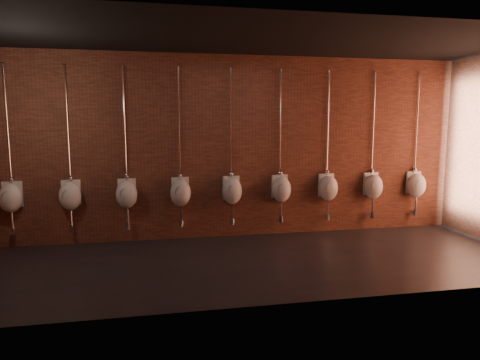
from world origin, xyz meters
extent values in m
plane|color=black|center=(0.00, 0.00, 0.00)|extent=(8.50, 8.50, 0.00)
cube|color=black|center=(0.00, 0.00, 3.20)|extent=(8.50, 3.00, 0.04)
cube|color=brown|center=(0.00, 1.50, 1.60)|extent=(8.50, 0.04, 3.20)
cube|color=brown|center=(0.00, -1.50, 1.60)|extent=(8.50, 0.04, 3.20)
ellipsoid|color=white|center=(-3.63, 1.37, 0.84)|extent=(0.38, 0.34, 0.47)
cube|color=white|center=(-3.63, 1.48, 0.89)|extent=(0.31, 0.07, 0.42)
cylinder|color=gray|center=(-3.63, 1.25, 0.87)|extent=(0.21, 0.04, 0.21)
cylinder|color=silver|center=(-3.63, 1.46, 2.01)|extent=(0.02, 0.02, 1.88)
sphere|color=silver|center=(-3.63, 1.45, 1.13)|extent=(0.08, 0.08, 0.08)
cylinder|color=silver|center=(-3.63, 1.46, 2.95)|extent=(0.06, 0.06, 0.01)
cylinder|color=silver|center=(-3.63, 1.37, 0.51)|extent=(0.03, 0.03, 0.31)
cylinder|color=silver|center=(-3.63, 1.37, 0.30)|extent=(0.08, 0.08, 0.11)
cylinder|color=silver|center=(-3.63, 1.44, 0.30)|extent=(0.03, 0.15, 0.03)
ellipsoid|color=white|center=(-2.74, 1.37, 0.84)|extent=(0.38, 0.34, 0.47)
cube|color=white|center=(-2.74, 1.48, 0.89)|extent=(0.31, 0.07, 0.42)
cylinder|color=gray|center=(-2.74, 1.25, 0.87)|extent=(0.21, 0.04, 0.21)
cylinder|color=silver|center=(-2.74, 1.46, 2.01)|extent=(0.02, 0.02, 1.88)
sphere|color=silver|center=(-2.74, 1.45, 1.13)|extent=(0.08, 0.08, 0.08)
cylinder|color=silver|center=(-2.74, 1.46, 2.95)|extent=(0.06, 0.06, 0.01)
cylinder|color=silver|center=(-2.74, 1.37, 0.51)|extent=(0.03, 0.03, 0.31)
cylinder|color=silver|center=(-2.74, 1.37, 0.30)|extent=(0.08, 0.08, 0.11)
cylinder|color=silver|center=(-2.74, 1.44, 0.30)|extent=(0.03, 0.15, 0.03)
ellipsoid|color=white|center=(-1.84, 1.37, 0.84)|extent=(0.38, 0.34, 0.47)
cube|color=white|center=(-1.84, 1.48, 0.89)|extent=(0.31, 0.07, 0.42)
cylinder|color=gray|center=(-1.84, 1.25, 0.87)|extent=(0.21, 0.04, 0.21)
cylinder|color=silver|center=(-1.84, 1.46, 2.01)|extent=(0.02, 0.02, 1.88)
sphere|color=silver|center=(-1.84, 1.45, 1.13)|extent=(0.08, 0.08, 0.08)
cylinder|color=silver|center=(-1.84, 1.46, 2.95)|extent=(0.06, 0.06, 0.01)
cylinder|color=silver|center=(-1.84, 1.37, 0.51)|extent=(0.03, 0.03, 0.31)
cylinder|color=silver|center=(-1.84, 1.37, 0.30)|extent=(0.08, 0.08, 0.11)
cylinder|color=silver|center=(-1.84, 1.44, 0.30)|extent=(0.03, 0.15, 0.03)
ellipsoid|color=white|center=(-0.94, 1.37, 0.84)|extent=(0.38, 0.34, 0.47)
cube|color=white|center=(-0.94, 1.48, 0.89)|extent=(0.31, 0.07, 0.42)
cylinder|color=gray|center=(-0.94, 1.25, 0.87)|extent=(0.21, 0.04, 0.21)
cylinder|color=silver|center=(-0.94, 1.46, 2.01)|extent=(0.02, 0.02, 1.88)
sphere|color=silver|center=(-0.94, 1.45, 1.13)|extent=(0.08, 0.08, 0.08)
cylinder|color=silver|center=(-0.94, 1.46, 2.95)|extent=(0.06, 0.06, 0.01)
cylinder|color=silver|center=(-0.94, 1.37, 0.51)|extent=(0.03, 0.03, 0.31)
cylinder|color=silver|center=(-0.94, 1.37, 0.30)|extent=(0.08, 0.08, 0.11)
cylinder|color=silver|center=(-0.94, 1.44, 0.30)|extent=(0.03, 0.15, 0.03)
ellipsoid|color=white|center=(-0.04, 1.37, 0.84)|extent=(0.38, 0.34, 0.47)
cube|color=white|center=(-0.04, 1.48, 0.89)|extent=(0.31, 0.07, 0.42)
cylinder|color=gray|center=(-0.04, 1.25, 0.87)|extent=(0.21, 0.04, 0.21)
cylinder|color=silver|center=(-0.04, 1.46, 2.01)|extent=(0.02, 0.02, 1.88)
sphere|color=silver|center=(-0.04, 1.45, 1.13)|extent=(0.08, 0.08, 0.08)
cylinder|color=silver|center=(-0.04, 1.46, 2.95)|extent=(0.06, 0.06, 0.01)
cylinder|color=silver|center=(-0.04, 1.37, 0.51)|extent=(0.03, 0.03, 0.31)
cylinder|color=silver|center=(-0.04, 1.37, 0.30)|extent=(0.08, 0.08, 0.11)
cylinder|color=silver|center=(-0.04, 1.44, 0.30)|extent=(0.03, 0.15, 0.03)
ellipsoid|color=white|center=(0.86, 1.37, 0.84)|extent=(0.38, 0.34, 0.47)
cube|color=white|center=(0.86, 1.48, 0.89)|extent=(0.31, 0.07, 0.42)
cylinder|color=gray|center=(0.86, 1.25, 0.87)|extent=(0.21, 0.04, 0.21)
cylinder|color=silver|center=(0.86, 1.46, 2.01)|extent=(0.02, 0.02, 1.88)
sphere|color=silver|center=(0.86, 1.45, 1.13)|extent=(0.08, 0.08, 0.08)
cylinder|color=silver|center=(0.86, 1.46, 2.95)|extent=(0.06, 0.06, 0.01)
cylinder|color=silver|center=(0.86, 1.37, 0.51)|extent=(0.03, 0.03, 0.31)
cylinder|color=silver|center=(0.86, 1.37, 0.30)|extent=(0.08, 0.08, 0.11)
cylinder|color=silver|center=(0.86, 1.44, 0.30)|extent=(0.03, 0.15, 0.03)
ellipsoid|color=white|center=(1.76, 1.37, 0.84)|extent=(0.38, 0.34, 0.47)
cube|color=white|center=(1.76, 1.48, 0.89)|extent=(0.31, 0.07, 0.42)
cylinder|color=gray|center=(1.76, 1.25, 0.87)|extent=(0.21, 0.04, 0.21)
cylinder|color=silver|center=(1.76, 1.46, 2.01)|extent=(0.02, 0.02, 1.88)
sphere|color=silver|center=(1.76, 1.45, 1.13)|extent=(0.08, 0.08, 0.08)
cylinder|color=silver|center=(1.76, 1.46, 2.95)|extent=(0.06, 0.06, 0.01)
cylinder|color=silver|center=(1.76, 1.37, 0.51)|extent=(0.03, 0.03, 0.31)
cylinder|color=silver|center=(1.76, 1.37, 0.30)|extent=(0.08, 0.08, 0.11)
cylinder|color=silver|center=(1.76, 1.44, 0.30)|extent=(0.03, 0.15, 0.03)
ellipsoid|color=white|center=(2.66, 1.37, 0.84)|extent=(0.38, 0.34, 0.47)
cube|color=white|center=(2.66, 1.48, 0.89)|extent=(0.31, 0.07, 0.42)
cylinder|color=gray|center=(2.66, 1.25, 0.87)|extent=(0.21, 0.04, 0.21)
cylinder|color=silver|center=(2.66, 1.46, 2.01)|extent=(0.02, 0.02, 1.88)
sphere|color=silver|center=(2.66, 1.45, 1.13)|extent=(0.08, 0.08, 0.08)
cylinder|color=silver|center=(2.66, 1.46, 2.95)|extent=(0.06, 0.06, 0.01)
cylinder|color=silver|center=(2.66, 1.37, 0.51)|extent=(0.03, 0.03, 0.31)
cylinder|color=silver|center=(2.66, 1.37, 0.30)|extent=(0.08, 0.08, 0.11)
cylinder|color=silver|center=(2.66, 1.44, 0.30)|extent=(0.03, 0.15, 0.03)
ellipsoid|color=white|center=(3.56, 1.37, 0.84)|extent=(0.38, 0.34, 0.47)
cube|color=white|center=(3.56, 1.48, 0.89)|extent=(0.31, 0.07, 0.42)
cylinder|color=gray|center=(3.56, 1.25, 0.87)|extent=(0.21, 0.04, 0.21)
cylinder|color=silver|center=(3.56, 1.46, 2.01)|extent=(0.02, 0.02, 1.88)
sphere|color=silver|center=(3.56, 1.45, 1.13)|extent=(0.08, 0.08, 0.08)
cylinder|color=silver|center=(3.56, 1.46, 2.95)|extent=(0.06, 0.06, 0.01)
cylinder|color=silver|center=(3.56, 1.37, 0.51)|extent=(0.03, 0.03, 0.31)
cylinder|color=silver|center=(3.56, 1.37, 0.30)|extent=(0.08, 0.08, 0.11)
cylinder|color=silver|center=(3.56, 1.44, 0.30)|extent=(0.03, 0.15, 0.03)
camera|label=1|loc=(-1.32, -5.94, 2.06)|focal=32.00mm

